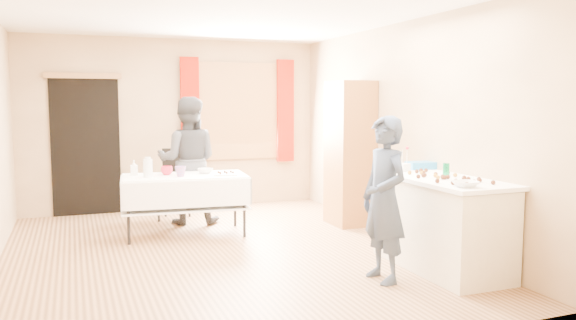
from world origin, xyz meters
name	(u,v)px	position (x,y,z in m)	size (l,w,h in m)	color
floor	(221,253)	(0.00, 0.00, -0.01)	(4.50, 5.50, 0.02)	#9E7047
ceiling	(217,10)	(0.00, 0.00, 2.61)	(4.50, 5.50, 0.02)	white
wall_back	(175,125)	(0.00, 2.76, 1.30)	(4.50, 0.02, 2.60)	tan
wall_front	(328,159)	(0.00, -2.76, 1.30)	(4.50, 0.02, 2.60)	tan
wall_right	(399,131)	(2.26, 0.00, 1.30)	(0.02, 5.50, 2.60)	tan
window_frame	(238,111)	(1.00, 2.72, 1.50)	(1.32, 0.06, 1.52)	olive
window_pane	(239,111)	(1.00, 2.71, 1.50)	(1.20, 0.02, 1.40)	white
curtain_left	(190,111)	(0.22, 2.67, 1.50)	(0.28, 0.06, 1.65)	#9F1002
curtain_right	(285,111)	(1.78, 2.67, 1.50)	(0.28, 0.06, 1.65)	#9F1002
doorway	(86,147)	(-1.30, 2.73, 1.00)	(0.95, 0.04, 2.00)	black
door_lintel	(83,76)	(-1.30, 2.70, 2.02)	(1.05, 0.06, 0.08)	olive
cabinet	(350,153)	(1.99, 0.79, 0.96)	(0.50, 0.60, 1.92)	brown
counter	(441,224)	(1.89, -1.37, 0.45)	(0.72, 1.52, 0.91)	beige
party_table	(185,199)	(-0.20, 0.95, 0.45)	(1.59, 0.92, 0.75)	black
chair	(175,198)	(-0.16, 1.95, 0.29)	(0.54, 0.54, 0.99)	black
girl	(384,199)	(1.17, -1.50, 0.76)	(0.40, 0.58, 1.53)	#243149
woman	(188,160)	(-0.03, 1.62, 0.86)	(0.99, 0.87, 1.72)	black
soda_can	(446,169)	(2.05, -1.21, 0.97)	(0.07, 0.07, 0.12)	#097E40
mixing_bowl	(465,184)	(1.71, -1.94, 0.94)	(0.25, 0.25, 0.05)	white
foam_block	(403,167)	(1.82, -0.77, 0.95)	(0.15, 0.10, 0.08)	white
blue_basket	(421,165)	(2.12, -0.67, 0.95)	(0.30, 0.20, 0.08)	#1F75BA
pitcher	(148,168)	(-0.65, 0.92, 0.86)	(0.11, 0.11, 0.22)	silver
cup_red	(167,171)	(-0.41, 1.04, 0.81)	(0.17, 0.17, 0.11)	red
cup_rainbow	(181,171)	(-0.27, 0.83, 0.81)	(0.14, 0.14, 0.12)	red
small_bowl	(205,171)	(0.08, 1.05, 0.78)	(0.21, 0.21, 0.06)	white
pastry_tray	(226,174)	(0.27, 0.77, 0.76)	(0.28, 0.20, 0.02)	white
bottle	(134,168)	(-0.78, 1.17, 0.84)	(0.09, 0.09, 0.18)	white
cake_balls	(442,176)	(1.86, -1.41, 0.93)	(0.51, 1.04, 0.04)	#3F2314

